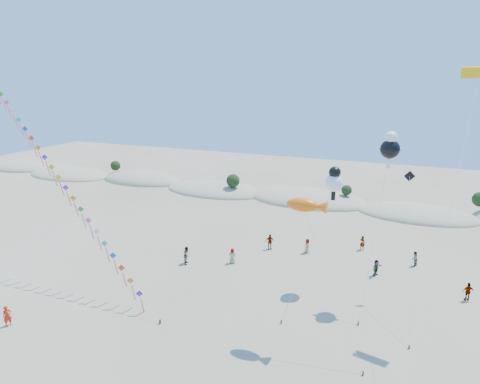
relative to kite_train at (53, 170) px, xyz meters
name	(u,v)px	position (x,y,z in m)	size (l,w,h in m)	color
dune_ridge	(313,200)	(18.04, 33.06, -10.33)	(145.30, 11.49, 5.57)	gray
kite_train	(53,170)	(0.00, 0.00, 0.00)	(26.20, 7.98, 20.24)	#3F2D1E
fish_kite	(307,206)	(24.35, -0.93, -0.33)	(6.40, 3.67, 10.63)	#3F2D1E
cartoon_kite_low	(334,181)	(24.86, 7.50, -0.47)	(3.02, 8.88, 11.26)	#3F2D1E
cartoon_kite_high	(390,147)	(29.21, 7.05, 2.86)	(2.00, 6.33, 14.58)	#3F2D1E
parafoil_kite	(478,78)	(34.46, 5.32, 8.21)	(4.38, 16.82, 19.46)	#3F2D1E
dark_kite	(409,219)	(31.26, 6.30, -2.82)	(1.59, 9.08, 11.12)	#3F2D1E
flyer_foreground	(7,316)	(2.97, -8.82, -9.59)	(0.62, 0.41, 1.71)	red
beachgoers	(338,260)	(25.23, 10.95, -9.59)	(33.96, 11.31, 1.86)	slate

